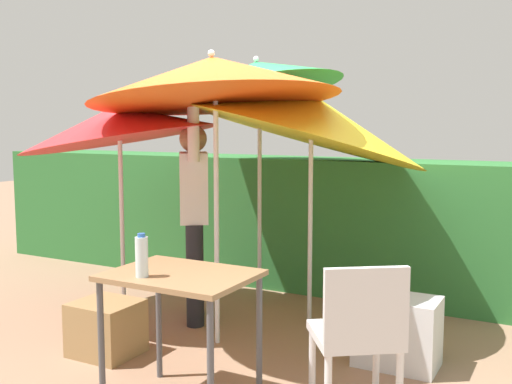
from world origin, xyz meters
TOP-DOWN VIEW (x-y plane):
  - ground_plane at (0.00, 0.00)m, footprint 24.00×24.00m
  - hedge_row at (0.00, 1.79)m, footprint 8.00×0.70m
  - umbrella_rainbow at (-0.18, -0.00)m, footprint 1.80×1.79m
  - umbrella_orange at (0.23, 0.76)m, footprint 2.04×1.97m
  - umbrella_yellow at (-1.19, 0.15)m, footprint 1.64×1.62m
  - umbrella_navy at (-0.38, 1.04)m, footprint 1.49×1.47m
  - person_vendor at (-0.60, 0.36)m, footprint 0.39×0.50m
  - chair_plastic at (1.13, -0.66)m, footprint 0.61×0.61m
  - cooler_box at (1.11, 0.22)m, footprint 0.54×0.34m
  - crate_cardboard at (-0.74, -0.55)m, footprint 0.43×0.39m
  - folding_table at (0.19, -0.94)m, footprint 0.80×0.60m
  - bottle_water at (0.05, -1.11)m, footprint 0.07×0.07m

SIDE VIEW (x-z plane):
  - ground_plane at x=0.00m, z-range 0.00..0.00m
  - crate_cardboard at x=-0.74m, z-range 0.00..0.38m
  - cooler_box at x=1.11m, z-range 0.00..0.47m
  - chair_plastic at x=1.13m, z-range 0.07..0.96m
  - hedge_row at x=0.00m, z-range 0.00..1.27m
  - folding_table at x=0.19m, z-range 0.29..1.07m
  - bottle_water at x=0.05m, z-range 0.77..1.01m
  - person_vendor at x=-0.60m, z-range -0.01..1.87m
  - umbrella_yellow at x=-1.19m, z-range 0.66..2.57m
  - umbrella_orange at x=0.23m, z-range 0.56..2.75m
  - umbrella_rainbow at x=-0.18m, z-range 0.82..3.02m
  - umbrella_navy at x=-0.38m, z-range 0.86..3.17m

